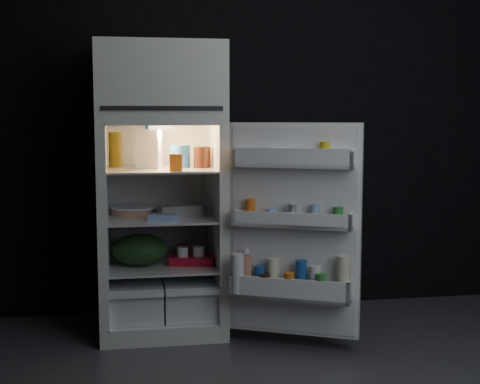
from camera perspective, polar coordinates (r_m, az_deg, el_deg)
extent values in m
cube|color=black|center=(4.67, 2.96, 6.55)|extent=(4.00, 0.00, 2.70)
cube|color=white|center=(4.36, -6.62, -10.83)|extent=(0.76, 0.70, 0.10)
cube|color=white|center=(4.21, -11.58, -2.46)|extent=(0.05, 0.70, 1.20)
cube|color=white|center=(4.24, -1.95, -2.25)|extent=(0.05, 0.70, 1.20)
cube|color=white|center=(4.53, -6.95, -1.73)|extent=(0.66, 0.05, 1.20)
cube|color=white|center=(4.16, -6.86, 6.24)|extent=(0.76, 0.70, 0.06)
cube|color=white|center=(4.17, -6.90, 9.54)|extent=(0.76, 0.70, 0.42)
cube|color=black|center=(3.81, -6.60, 7.12)|extent=(0.68, 0.01, 0.02)
cube|color=white|center=(4.18, -11.19, -2.50)|extent=(0.01, 0.65, 1.20)
cube|color=white|center=(4.22, -2.29, -2.31)|extent=(0.01, 0.65, 1.20)
cube|color=white|center=(4.14, -6.83, 5.77)|extent=(0.66, 0.65, 0.01)
cube|color=white|center=(4.32, -6.62, -10.25)|extent=(0.66, 0.65, 0.01)
cube|color=white|center=(4.15, -6.78, 1.95)|extent=(0.65, 0.63, 0.01)
cube|color=white|center=(4.18, -6.73, -2.14)|extent=(0.65, 0.63, 0.01)
cube|color=white|center=(4.24, -6.67, -6.16)|extent=(0.65, 0.63, 0.01)
cube|color=white|center=(4.30, -8.87, -8.75)|extent=(0.32, 0.59, 0.22)
cube|color=white|center=(4.32, -4.44, -8.63)|extent=(0.32, 0.59, 0.22)
cube|color=white|center=(3.97, -8.82, -8.72)|extent=(0.32, 0.02, 0.03)
cube|color=white|center=(3.98, -4.02, -8.59)|extent=(0.32, 0.02, 0.03)
cube|color=#FFE5B2|center=(4.09, -6.79, 5.46)|extent=(0.14, 0.14, 0.02)
cube|color=white|center=(3.84, 4.66, -3.21)|extent=(0.71, 0.38, 1.22)
cube|color=white|center=(3.81, 4.57, -3.28)|extent=(0.65, 0.32, 1.18)
cube|color=white|center=(3.72, 4.49, 2.23)|extent=(0.65, 0.38, 0.02)
cube|color=white|center=(3.69, 4.39, 2.78)|extent=(0.62, 0.32, 0.10)
cube|color=white|center=(3.67, 9.56, 2.69)|extent=(0.06, 0.09, 0.10)
cube|color=white|center=(3.80, -0.38, 2.91)|extent=(0.06, 0.09, 0.10)
cube|color=white|center=(3.76, 4.43, -2.87)|extent=(0.66, 0.39, 0.02)
cube|color=white|center=(3.71, 4.31, -2.45)|extent=(0.62, 0.32, 0.09)
cube|color=white|center=(3.70, 9.45, -2.56)|extent=(0.06, 0.10, 0.09)
cube|color=white|center=(3.83, -0.40, -2.16)|extent=(0.06, 0.10, 0.09)
cube|color=white|center=(3.83, 4.32, -8.91)|extent=(0.67, 0.42, 0.02)
cube|color=white|center=(3.76, 4.13, -8.36)|extent=(0.62, 0.32, 0.13)
cube|color=white|center=(3.76, 9.30, -8.41)|extent=(0.08, 0.13, 0.13)
cube|color=white|center=(3.89, -0.48, -7.81)|extent=(0.08, 0.13, 0.13)
cube|color=white|center=(3.72, 4.51, 3.64)|extent=(0.63, 0.37, 0.02)
cylinder|color=yellow|center=(3.69, 7.25, 3.29)|extent=(0.07, 0.07, 0.13)
cylinder|color=silver|center=(3.71, 5.11, 3.06)|extent=(0.08, 0.08, 0.09)
cylinder|color=#8DAADA|center=(3.76, 1.81, 3.14)|extent=(0.08, 0.08, 0.09)
cylinder|color=#338C33|center=(3.71, 8.38, -2.08)|extent=(0.07, 0.07, 0.11)
cylinder|color=#8DAADA|center=(3.72, 6.40, -1.93)|extent=(0.07, 0.07, 0.12)
cylinder|color=white|center=(3.75, 4.44, -1.88)|extent=(0.07, 0.07, 0.11)
cylinder|color=#8DAADA|center=(3.78, 2.66, -2.04)|extent=(0.08, 0.08, 0.08)
cylinder|color=orange|center=(3.80, 0.90, -1.58)|extent=(0.07, 0.07, 0.13)
cylinder|color=#EDECC2|center=(3.75, 8.86, -7.23)|extent=(0.10, 0.10, 0.24)
cylinder|color=white|center=(3.78, 6.43, -7.60)|extent=(0.09, 0.09, 0.18)
cylinder|color=#1C519A|center=(3.79, 5.23, -7.33)|extent=(0.09, 0.09, 0.20)
cylinder|color=#EDECC2|center=(3.82, 2.85, -7.18)|extent=(0.09, 0.09, 0.21)
cylinder|color=#1C519A|center=(3.84, 1.68, -7.47)|extent=(0.09, 0.09, 0.16)
cylinder|color=tan|center=(3.86, 0.52, -7.03)|extent=(0.10, 0.10, 0.21)
cylinder|color=#338C33|center=(3.74, 6.93, -8.02)|extent=(0.07, 0.07, 0.14)
cylinder|color=orange|center=(3.77, 4.20, -7.90)|extent=(0.08, 0.08, 0.14)
cylinder|color=black|center=(3.80, 2.11, -7.91)|extent=(0.08, 0.08, 0.12)
cylinder|color=white|center=(3.83, -0.22, -6.97)|extent=(0.10, 0.10, 0.23)
cylinder|color=white|center=(3.83, 0.53, -5.01)|extent=(0.05, 0.05, 0.02)
cube|color=white|center=(4.14, -7.76, 3.68)|extent=(0.17, 0.17, 0.24)
cylinder|color=#1C519A|center=(4.18, -5.13, 3.05)|extent=(0.14, 0.14, 0.14)
cylinder|color=black|center=(4.16, -3.26, 2.98)|extent=(0.12, 0.12, 0.13)
cylinder|color=#B48A1C|center=(4.26, -10.59, 3.57)|extent=(0.10, 0.10, 0.22)
cube|color=orange|center=(3.93, -5.52, 2.53)|extent=(0.07, 0.06, 0.10)
cube|color=gray|center=(4.15, -5.09, -1.62)|extent=(0.28, 0.16, 0.07)
cylinder|color=tan|center=(4.30, -9.02, -1.60)|extent=(0.35, 0.35, 0.04)
cube|color=#8DAADA|center=(3.99, -6.56, -2.18)|extent=(0.19, 0.14, 0.04)
cube|color=#EDECC2|center=(4.30, -3.91, -1.46)|extent=(0.14, 0.13, 0.05)
ellipsoid|color=#193815|center=(4.19, -8.52, -4.88)|extent=(0.40, 0.36, 0.20)
cube|color=red|center=(4.20, -4.11, -5.82)|extent=(0.30, 0.20, 0.05)
cylinder|color=red|center=(4.39, -4.95, -5.02)|extent=(0.09, 0.09, 0.09)
cylinder|color=white|center=(4.38, -4.07, -5.04)|extent=(0.08, 0.08, 0.09)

